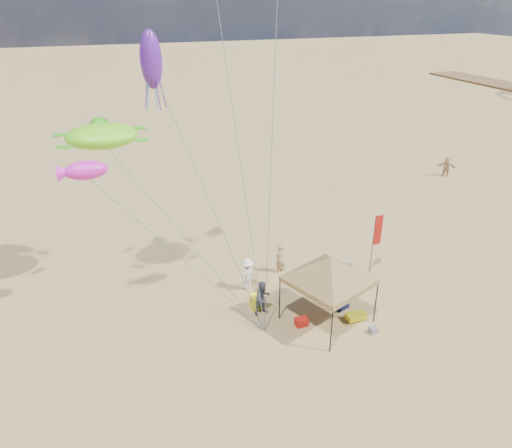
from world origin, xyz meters
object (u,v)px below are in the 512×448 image
object	(u,v)px
beach_cart	(356,316)
person_near_b	(263,298)
person_near_a	(280,259)
person_far_c	(446,167)
cooler_blue	(347,269)
chair_green	(351,287)
canopy_tent	(331,260)
cooler_red	(301,322)
feather_flag	(377,234)
chair_yellow	(256,302)
person_near_c	(247,274)

from	to	relation	value
beach_cart	person_near_b	xyz separation A→B (m)	(-3.78, 1.92, 0.65)
person_near_a	person_far_c	world-z (taller)	person_near_a
cooler_blue	chair_green	size ratio (longest dim) A/B	0.77
beach_cart	person_near_a	world-z (taller)	person_near_a
canopy_tent	cooler_red	world-z (taller)	canopy_tent
feather_flag	beach_cart	size ratio (longest dim) A/B	3.68
person_near_b	person_far_c	distance (m)	23.92
canopy_tent	chair_yellow	xyz separation A→B (m)	(-2.66, 1.97, -2.77)
feather_flag	person_near_a	size ratio (longest dim) A/B	2.06
canopy_tent	cooler_red	xyz separation A→B (m)	(-1.22, 0.03, -2.93)
cooler_blue	feather_flag	bearing A→B (deg)	-16.63
cooler_blue	chair_green	distance (m)	2.02
chair_yellow	beach_cart	world-z (taller)	chair_yellow
canopy_tent	cooler_blue	xyz separation A→B (m)	(2.98, 3.37, -2.93)
cooler_blue	beach_cart	bearing A→B (deg)	-114.15
cooler_red	person_near_a	world-z (taller)	person_near_a
person_near_a	person_far_c	bearing A→B (deg)	-178.81
chair_green	person_far_c	bearing A→B (deg)	37.63
cooler_red	beach_cart	world-z (taller)	cooler_red
chair_green	beach_cart	bearing A→B (deg)	-114.55
cooler_blue	person_near_b	size ratio (longest dim) A/B	0.32
feather_flag	person_near_a	xyz separation A→B (m)	(-4.70, 1.63, -1.40)
feather_flag	person_near_c	distance (m)	7.00
person_near_a	person_near_c	world-z (taller)	person_near_c
chair_green	cooler_blue	bearing A→B (deg)	66.28
chair_green	person_far_c	world-z (taller)	person_far_c
canopy_tent	person_near_a	xyz separation A→B (m)	(-0.38, 4.60, -2.32)
beach_cart	cooler_blue	bearing A→B (deg)	65.85
canopy_tent	chair_green	bearing A→B (deg)	35.15
cooler_blue	person_near_c	xyz separation A→B (m)	(-5.49, 0.28, 0.65)
cooler_red	person_near_b	xyz separation A→B (m)	(-1.29, 1.44, 0.66)
beach_cart	person_near_c	world-z (taller)	person_near_c
cooler_blue	beach_cart	world-z (taller)	cooler_blue
beach_cart	person_near_a	size ratio (longest dim) A/B	0.56
person_far_c	chair_yellow	bearing A→B (deg)	-108.87
person_far_c	beach_cart	bearing A→B (deg)	-98.25
person_near_a	chair_yellow	bearing A→B (deg)	23.97
canopy_tent	cooler_red	distance (m)	3.18
beach_cart	chair_green	bearing A→B (deg)	65.45
person_near_b	person_far_c	xyz separation A→B (m)	(20.53, 12.28, -0.05)
person_near_b	person_near_a	bearing A→B (deg)	37.12
chair_yellow	beach_cart	distance (m)	4.61
chair_green	chair_yellow	size ratio (longest dim) A/B	1.00
canopy_tent	chair_yellow	distance (m)	4.31
person_near_b	chair_green	bearing A→B (deg)	-17.92
canopy_tent	cooler_blue	world-z (taller)	canopy_tent
cooler_blue	person_far_c	size ratio (longest dim) A/B	0.34
person_near_a	chair_green	bearing A→B (deg)	104.47
cooler_blue	chair_yellow	distance (m)	5.81
feather_flag	beach_cart	xyz separation A→B (m)	(-3.05, -3.42, -2.00)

